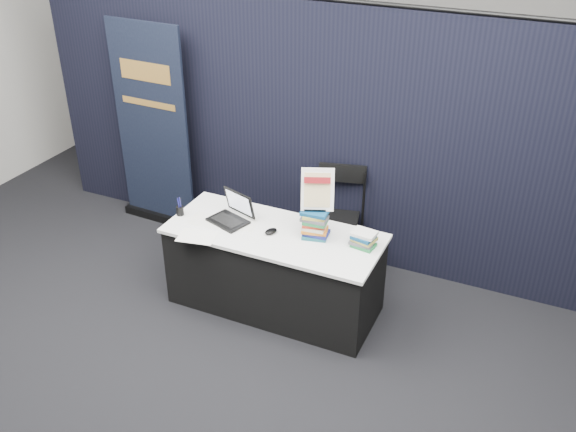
% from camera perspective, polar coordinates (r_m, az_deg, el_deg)
% --- Properties ---
extents(floor, '(8.00, 8.00, 0.00)m').
position_cam_1_polar(floor, '(5.34, -3.79, -11.13)').
color(floor, black).
rests_on(floor, ground).
extents(wall_back, '(8.00, 0.02, 3.50)m').
position_cam_1_polar(wall_back, '(7.96, 10.05, 16.74)').
color(wall_back, '#B4B1AA').
rests_on(wall_back, floor).
extents(drape_partition, '(6.00, 0.08, 2.40)m').
position_cam_1_polar(drape_partition, '(5.95, 3.15, 7.08)').
color(drape_partition, black).
rests_on(drape_partition, floor).
extents(display_table, '(1.80, 0.75, 0.75)m').
position_cam_1_polar(display_table, '(5.49, -1.21, -4.76)').
color(display_table, black).
rests_on(display_table, floor).
extents(laptop, '(0.38, 0.35, 0.25)m').
position_cam_1_polar(laptop, '(5.45, -5.15, 0.19)').
color(laptop, black).
rests_on(laptop, display_table).
extents(mouse, '(0.11, 0.14, 0.04)m').
position_cam_1_polar(mouse, '(5.27, -1.53, -1.37)').
color(mouse, black).
rests_on(mouse, display_table).
extents(brochure_left, '(0.34, 0.28, 0.00)m').
position_cam_1_polar(brochure_left, '(5.28, -8.08, -1.81)').
color(brochure_left, white).
rests_on(brochure_left, display_table).
extents(brochure_mid, '(0.31, 0.22, 0.00)m').
position_cam_1_polar(brochure_mid, '(5.49, -7.19, -0.39)').
color(brochure_mid, silver).
rests_on(brochure_mid, display_table).
extents(brochure_right, '(0.37, 0.30, 0.00)m').
position_cam_1_polar(brochure_right, '(5.43, -4.56, -0.62)').
color(brochure_right, white).
rests_on(brochure_right, display_table).
extents(pen_cup, '(0.08, 0.08, 0.08)m').
position_cam_1_polar(pen_cup, '(5.59, -9.58, 0.47)').
color(pen_cup, black).
rests_on(pen_cup, display_table).
extents(book_stack_tall, '(0.22, 0.18, 0.24)m').
position_cam_1_polar(book_stack_tall, '(5.17, 2.44, -0.69)').
color(book_stack_tall, '#1A5863').
rests_on(book_stack_tall, display_table).
extents(book_stack_short, '(0.20, 0.16, 0.13)m').
position_cam_1_polar(book_stack_short, '(5.11, 6.70, -2.03)').
color(book_stack_short, '#1E733B').
rests_on(book_stack_short, display_table).
extents(info_sign, '(0.28, 0.19, 0.36)m').
position_cam_1_polar(info_sign, '(5.06, 2.64, 2.30)').
color(info_sign, black).
rests_on(info_sign, book_stack_tall).
extents(pullup_banner, '(0.90, 0.14, 2.12)m').
position_cam_1_polar(pullup_banner, '(6.68, -11.87, 6.69)').
color(pullup_banner, black).
rests_on(pullup_banner, floor).
extents(stacking_chair, '(0.55, 0.56, 1.01)m').
position_cam_1_polar(stacking_chair, '(5.91, 4.12, -0.01)').
color(stacking_chair, black).
rests_on(stacking_chair, floor).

